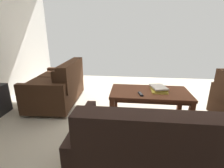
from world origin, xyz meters
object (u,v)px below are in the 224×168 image
at_px(book_stack, 159,89).
at_px(tv_remote, 141,94).
at_px(coffee_table, 149,95).
at_px(loveseat_near, 59,86).
at_px(sofa_main, 175,150).

xyz_separation_m(book_stack, tv_remote, (0.29, 0.19, -0.03)).
bearing_deg(coffee_table, tv_remote, 46.11).
height_order(loveseat_near, coffee_table, loveseat_near).
distance_m(loveseat_near, tv_remote, 1.64).
xyz_separation_m(loveseat_near, tv_remote, (-1.53, 0.57, 0.12)).
relative_size(sofa_main, book_stack, 5.56).
height_order(sofa_main, tv_remote, sofa_main).
distance_m(sofa_main, book_stack, 1.23).
bearing_deg(sofa_main, coffee_table, -84.88).
bearing_deg(loveseat_near, book_stack, 168.13).
xyz_separation_m(loveseat_near, coffee_table, (-1.68, 0.41, 0.04)).
distance_m(sofa_main, tv_remote, 1.07).
xyz_separation_m(coffee_table, book_stack, (-0.14, -0.03, 0.11)).
relative_size(book_stack, tv_remote, 1.98).
bearing_deg(coffee_table, sofa_main, 95.12).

